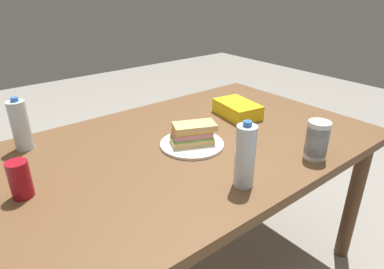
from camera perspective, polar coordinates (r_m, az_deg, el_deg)
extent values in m
plane|color=gray|center=(1.85, -0.07, -21.89)|extent=(8.00, 8.00, 0.00)
cube|color=brown|center=(1.42, -0.08, -1.87)|extent=(1.57, 1.00, 0.04)
cylinder|color=brown|center=(1.89, 25.83, -10.09)|extent=(0.07, 0.07, 0.69)
cylinder|color=brown|center=(1.74, -28.94, -14.14)|extent=(0.07, 0.07, 0.69)
cylinder|color=brown|center=(2.29, 7.08, -1.35)|extent=(0.07, 0.07, 0.69)
cylinder|color=white|center=(1.37, 0.00, -1.66)|extent=(0.26, 0.26, 0.01)
cube|color=#DBB26B|center=(1.37, 0.00, -0.99)|extent=(0.19, 0.15, 0.02)
cube|color=#599E3F|center=(1.36, 0.00, -0.38)|extent=(0.18, 0.15, 0.01)
cube|color=#C6727A|center=(1.35, 0.00, 0.15)|extent=(0.18, 0.14, 0.02)
cube|color=yellow|center=(1.35, 0.00, 0.66)|extent=(0.17, 0.13, 0.01)
cube|color=#DBB26B|center=(1.35, 0.43, 1.39)|extent=(0.19, 0.15, 0.02)
cylinder|color=maroon|center=(1.17, -27.29, -6.83)|extent=(0.07, 0.07, 0.12)
cube|color=yellow|center=(1.68, 7.73, 4.31)|extent=(0.19, 0.25, 0.07)
cylinder|color=silver|center=(1.47, -27.24, 1.35)|extent=(0.07, 0.07, 0.20)
cylinder|color=blue|center=(1.44, -28.07, 5.31)|extent=(0.03, 0.03, 0.02)
cylinder|color=silver|center=(1.35, 20.39, -1.92)|extent=(0.08, 0.08, 0.09)
cylinder|color=silver|center=(1.34, 20.50, -1.23)|extent=(0.08, 0.08, 0.09)
cylinder|color=silver|center=(1.33, 20.62, -0.53)|extent=(0.08, 0.08, 0.09)
cylinder|color=silver|center=(1.33, 20.73, 0.17)|extent=(0.08, 0.08, 0.09)
cylinder|color=silver|center=(1.08, 9.04, -3.73)|extent=(0.07, 0.07, 0.21)
cylinder|color=blue|center=(1.04, 9.46, 1.84)|extent=(0.03, 0.03, 0.02)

